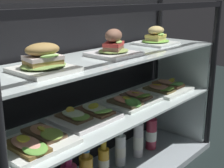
# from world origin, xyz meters

# --- Properties ---
(case_frame) EXTENTS (1.39, 0.42, 0.89)m
(case_frame) POSITION_xyz_m (0.00, 0.11, 0.49)
(case_frame) COLOR black
(case_frame) RESTS_ON ground
(riser_lower_tier) EXTENTS (1.32, 0.35, 0.34)m
(riser_lower_tier) POSITION_xyz_m (0.00, 0.00, 0.21)
(riser_lower_tier) COLOR silver
(riser_lower_tier) RESTS_ON case_base_deck
(shelf_lower_glass) EXTENTS (1.34, 0.36, 0.01)m
(shelf_lower_glass) POSITION_xyz_m (0.00, 0.00, 0.38)
(shelf_lower_glass) COLOR silver
(shelf_lower_glass) RESTS_ON riser_lower_tier
(riser_upper_tier) EXTENTS (1.32, 0.35, 0.26)m
(riser_upper_tier) POSITION_xyz_m (0.00, 0.00, 0.52)
(riser_upper_tier) COLOR silver
(riser_upper_tier) RESTS_ON shelf_lower_glass
(shelf_upper_glass) EXTENTS (1.34, 0.36, 0.01)m
(shelf_upper_glass) POSITION_xyz_m (0.00, 0.00, 0.66)
(shelf_upper_glass) COLOR silver
(shelf_upper_glass) RESTS_ON riser_upper_tier
(plated_roll_sandwich_mid_left) EXTENTS (0.20, 0.20, 0.10)m
(plated_roll_sandwich_mid_left) POSITION_xyz_m (-0.40, -0.03, 0.70)
(plated_roll_sandwich_mid_left) COLOR white
(plated_roll_sandwich_mid_left) RESTS_ON shelf_upper_glass
(plated_roll_sandwich_far_left) EXTENTS (0.20, 0.20, 0.12)m
(plated_roll_sandwich_far_left) POSITION_xyz_m (-0.01, -0.02, 0.70)
(plated_roll_sandwich_far_left) COLOR white
(plated_roll_sandwich_far_left) RESTS_ON shelf_upper_glass
(plated_roll_sandwich_far_right) EXTENTS (0.20, 0.20, 0.10)m
(plated_roll_sandwich_far_right) POSITION_xyz_m (0.40, 0.03, 0.70)
(plated_roll_sandwich_far_right) COLOR white
(plated_roll_sandwich_far_right) RESTS_ON shelf_upper_glass
(open_sandwich_tray_mid_left) EXTENTS (0.28, 0.24, 0.06)m
(open_sandwich_tray_mid_left) POSITION_xyz_m (-0.46, -0.03, 0.41)
(open_sandwich_tray_mid_left) COLOR white
(open_sandwich_tray_mid_left) RESTS_ON shelf_lower_glass
(open_sandwich_tray_near_left_corner) EXTENTS (0.28, 0.23, 0.06)m
(open_sandwich_tray_near_left_corner) POSITION_xyz_m (-0.15, 0.02, 0.41)
(open_sandwich_tray_near_left_corner) COLOR white
(open_sandwich_tray_near_left_corner) RESTS_ON shelf_lower_glass
(open_sandwich_tray_right_of_center) EXTENTS (0.28, 0.23, 0.05)m
(open_sandwich_tray_right_of_center) POSITION_xyz_m (0.16, 0.01, 0.40)
(open_sandwich_tray_right_of_center) COLOR white
(open_sandwich_tray_right_of_center) RESTS_ON shelf_lower_glass
(open_sandwich_tray_near_right_corner) EXTENTS (0.28, 0.23, 0.06)m
(open_sandwich_tray_near_right_corner) POSITION_xyz_m (0.46, -0.01, 0.41)
(open_sandwich_tray_near_right_corner) COLOR white
(open_sandwich_tray_near_right_corner) RESTS_ON shelf_lower_glass
(juice_bottle_front_left_end) EXTENTS (0.06, 0.06, 0.20)m
(juice_bottle_front_left_end) POSITION_xyz_m (-0.01, 0.04, 0.11)
(juice_bottle_front_left_end) COLOR gold
(juice_bottle_front_left_end) RESTS_ON case_base_deck
(juice_bottle_front_second) EXTENTS (0.06, 0.06, 0.23)m
(juice_bottle_front_second) POSITION_xyz_m (0.12, 0.04, 0.13)
(juice_bottle_front_second) COLOR white
(juice_bottle_front_second) RESTS_ON case_base_deck
(juice_bottle_back_right) EXTENTS (0.06, 0.06, 0.24)m
(juice_bottle_back_right) POSITION_xyz_m (0.25, 0.03, 0.14)
(juice_bottle_back_right) COLOR silver
(juice_bottle_back_right) RESTS_ON case_base_deck
(juice_bottle_back_center) EXTENTS (0.07, 0.07, 0.23)m
(juice_bottle_back_center) POSITION_xyz_m (0.38, 0.03, 0.13)
(juice_bottle_back_center) COLOR #A02B3F
(juice_bottle_back_center) RESTS_ON case_base_deck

